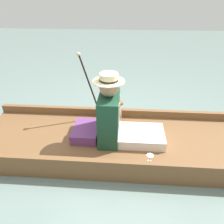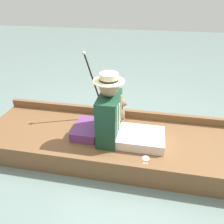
{
  "view_description": "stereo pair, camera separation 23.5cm",
  "coord_description": "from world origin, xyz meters",
  "views": [
    {
      "loc": [
        2.05,
        0.11,
        1.7
      ],
      "look_at": [
        0.02,
        -0.04,
        0.51
      ],
      "focal_mm": 35.0,
      "sensor_mm": 36.0,
      "label": 1
    },
    {
      "loc": [
        2.01,
        0.34,
        1.7
      ],
      "look_at": [
        0.02,
        -0.04,
        0.51
      ],
      "focal_mm": 35.0,
      "sensor_mm": 36.0,
      "label": 2
    }
  ],
  "objects": [
    {
      "name": "teddy_bear",
      "position": [
        -0.35,
        -0.01,
        0.32
      ],
      "size": [
        0.25,
        0.15,
        0.36
      ],
      "color": "#846042",
      "rests_on": "punt_boat"
    },
    {
      "name": "ground_plane",
      "position": [
        0.0,
        0.0,
        0.0
      ],
      "size": [
        16.0,
        16.0,
        0.0
      ],
      "primitive_type": "plane",
      "color": "slate"
    },
    {
      "name": "wine_glass",
      "position": [
        0.39,
        0.36,
        0.22
      ],
      "size": [
        0.07,
        0.07,
        0.09
      ],
      "color": "silver",
      "rests_on": "punt_boat"
    },
    {
      "name": "walking_cane",
      "position": [
        -0.43,
        -0.36,
        0.66
      ],
      "size": [
        0.04,
        0.28,
        0.88
      ],
      "color": "black",
      "rests_on": "punt_boat"
    },
    {
      "name": "punt_boat",
      "position": [
        0.0,
        0.0,
        0.09
      ],
      "size": [
        1.06,
        3.21,
        0.25
      ],
      "color": "brown",
      "rests_on": "ground_plane"
    },
    {
      "name": "seat_cushion",
      "position": [
        -0.02,
        -0.35,
        0.21
      ],
      "size": [
        0.42,
        0.29,
        0.11
      ],
      "color": "#6B3875",
      "rests_on": "punt_boat"
    },
    {
      "name": "seated_person",
      "position": [
        0.02,
        0.02,
        0.43
      ],
      "size": [
        0.45,
        0.78,
        0.79
      ],
      "rotation": [
        0.0,
        0.0,
        -0.14
      ],
      "color": "white",
      "rests_on": "punt_boat"
    }
  ]
}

